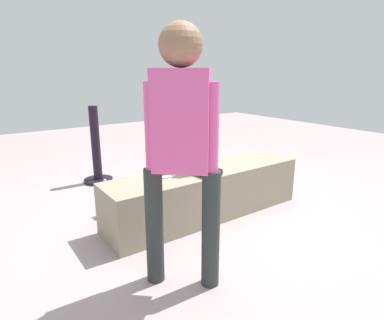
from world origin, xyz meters
TOP-DOWN VIEW (x-y plane):
  - ground_plane at (0.00, 0.00)m, footprint 12.00×12.00m
  - concrete_ledge at (0.00, 0.00)m, footprint 2.04×0.49m
  - child_seated at (-0.10, -0.02)m, footprint 0.28×0.33m
  - adult_standing at (-0.78, -0.74)m, footprint 0.39×0.38m
  - cake_plate at (-0.41, 0.09)m, footprint 0.22×0.22m
  - gift_bag at (-0.66, 0.55)m, footprint 0.22×0.10m
  - railing_post at (-0.52, 1.60)m, footprint 0.36×0.36m
  - water_bottle_near_gift at (-0.63, 1.07)m, footprint 0.06×0.06m
  - water_bottle_far_side at (0.09, 0.75)m, footprint 0.07×0.07m
  - party_cup_red at (0.44, 1.12)m, footprint 0.08×0.08m
  - handbag_black_leather at (-0.28, 0.44)m, footprint 0.33×0.14m

SIDE VIEW (x-z plane):
  - ground_plane at x=0.00m, z-range 0.00..0.00m
  - party_cup_red at x=0.44m, z-range 0.00..0.10m
  - water_bottle_near_gift at x=-0.63m, z-range -0.01..0.19m
  - water_bottle_far_side at x=0.09m, z-range -0.01..0.20m
  - handbag_black_leather at x=-0.28m, z-range -0.05..0.32m
  - gift_bag at x=-0.66m, z-range -0.02..0.35m
  - concrete_ledge at x=0.00m, z-range 0.00..0.47m
  - railing_post at x=-0.52m, z-range -0.13..0.84m
  - cake_plate at x=-0.41m, z-range 0.46..0.52m
  - child_seated at x=-0.10m, z-range 0.44..0.92m
  - adult_standing at x=-0.78m, z-range 0.17..1.82m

